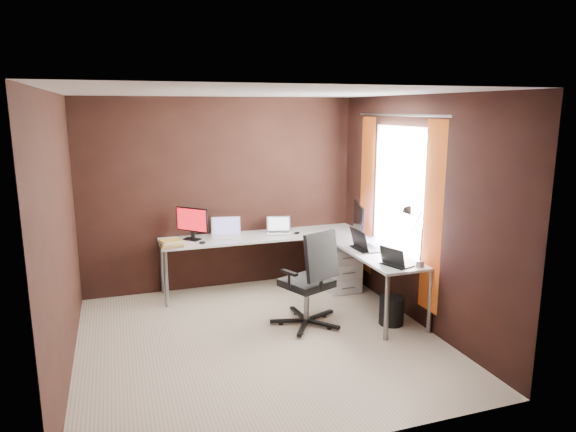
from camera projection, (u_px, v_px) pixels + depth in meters
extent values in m
cube|color=#C6AE9A|center=(260.00, 340.00, 5.32)|extent=(3.60, 3.60, 0.00)
cube|color=white|center=(257.00, 92.00, 4.80)|extent=(3.60, 3.60, 0.00)
cube|color=black|center=(222.00, 194.00, 6.73)|extent=(3.60, 0.00, 2.50)
cube|color=black|center=(331.00, 279.00, 3.39)|extent=(3.60, 0.00, 2.50)
cube|color=black|center=(60.00, 237.00, 4.49)|extent=(0.00, 3.60, 2.50)
cube|color=black|center=(416.00, 211.00, 5.63)|extent=(0.00, 3.60, 2.50)
cube|color=white|center=(400.00, 188.00, 5.90)|extent=(0.00, 1.00, 1.30)
cube|color=#C75617|center=(432.00, 218.00, 5.26)|extent=(0.01, 0.35, 2.00)
cube|color=#C75617|center=(367.00, 196.00, 6.61)|extent=(0.01, 0.35, 2.00)
cylinder|color=slate|center=(400.00, 115.00, 5.72)|extent=(0.02, 1.90, 0.02)
cube|color=silver|center=(263.00, 236.00, 6.71)|extent=(2.65, 0.60, 0.03)
cube|color=silver|center=(374.00, 252.00, 5.99)|extent=(0.60, 1.65, 0.03)
cylinder|color=slate|center=(166.00, 279.00, 6.14)|extent=(0.05, 0.05, 0.70)
cylinder|color=slate|center=(162.00, 267.00, 6.62)|extent=(0.05, 0.05, 0.70)
cylinder|color=slate|center=(387.00, 308.00, 5.25)|extent=(0.05, 0.05, 0.70)
cylinder|color=slate|center=(430.00, 302.00, 5.42)|extent=(0.05, 0.05, 0.70)
cylinder|color=slate|center=(344.00, 249.00, 7.43)|extent=(0.05, 0.05, 0.70)
cube|color=silver|center=(340.00, 267.00, 6.77)|extent=(0.42, 0.50, 0.60)
cube|color=black|center=(192.00, 239.00, 6.46)|extent=(0.24, 0.24, 0.01)
cube|color=black|center=(193.00, 235.00, 6.46)|extent=(0.05, 0.05, 0.09)
cube|color=black|center=(192.00, 220.00, 6.42)|extent=(0.35, 0.35, 0.30)
cube|color=red|center=(191.00, 220.00, 6.41)|extent=(0.31, 0.32, 0.27)
cube|color=black|center=(359.00, 242.00, 6.35)|extent=(0.20, 0.26, 0.01)
cube|color=black|center=(358.00, 237.00, 6.33)|extent=(0.04, 0.06, 0.10)
cube|color=black|center=(359.00, 218.00, 6.29)|extent=(0.20, 0.58, 0.37)
cube|color=#1B18C4|center=(360.00, 218.00, 6.29)|extent=(0.17, 0.54, 0.34)
cube|color=silver|center=(226.00, 237.00, 6.57)|extent=(0.42, 0.33, 0.02)
cube|color=silver|center=(226.00, 226.00, 6.64)|extent=(0.38, 0.14, 0.23)
cube|color=#6C61A1|center=(226.00, 226.00, 6.63)|extent=(0.33, 0.12, 0.20)
cube|color=silver|center=(279.00, 233.00, 6.78)|extent=(0.37, 0.30, 0.02)
cube|color=silver|center=(279.00, 224.00, 6.84)|extent=(0.33, 0.14, 0.20)
cube|color=silver|center=(279.00, 224.00, 6.83)|extent=(0.29, 0.12, 0.17)
cube|color=black|center=(367.00, 249.00, 6.02)|extent=(0.27, 0.38, 0.02)
cube|color=black|center=(359.00, 239.00, 5.96)|extent=(0.07, 0.38, 0.24)
cube|color=#172538|center=(360.00, 239.00, 5.97)|extent=(0.06, 0.34, 0.20)
cube|color=black|center=(397.00, 264.00, 5.42)|extent=(0.31, 0.36, 0.02)
cube|color=black|center=(392.00, 256.00, 5.35)|extent=(0.16, 0.31, 0.19)
cube|color=#CB4F6C|center=(392.00, 256.00, 5.35)|extent=(0.14, 0.27, 0.16)
cube|color=#90734D|center=(171.00, 246.00, 6.14)|extent=(0.28, 0.23, 0.03)
cube|color=gold|center=(171.00, 244.00, 6.13)|extent=(0.27, 0.23, 0.02)
cube|color=beige|center=(171.00, 242.00, 6.13)|extent=(0.29, 0.25, 0.02)
cube|color=gold|center=(171.00, 241.00, 6.12)|extent=(0.28, 0.24, 0.02)
ellipsoid|color=black|center=(202.00, 243.00, 6.25)|extent=(0.10, 0.07, 0.03)
ellipsoid|color=black|center=(297.00, 233.00, 6.75)|extent=(0.10, 0.08, 0.03)
cylinder|color=slate|center=(420.00, 264.00, 5.35)|extent=(0.09, 0.09, 0.07)
cylinder|color=slate|center=(421.00, 245.00, 5.31)|extent=(0.02, 0.02, 0.35)
cylinder|color=slate|center=(417.00, 222.00, 5.27)|extent=(0.02, 0.19, 0.26)
cone|color=slate|center=(409.00, 213.00, 5.30)|extent=(0.11, 0.14, 0.14)
cylinder|color=slate|center=(306.00, 302.00, 5.67)|extent=(0.06, 0.06, 0.39)
cube|color=black|center=(307.00, 283.00, 5.62)|extent=(0.61, 0.61, 0.08)
cube|color=black|center=(321.00, 256.00, 5.39)|extent=(0.44, 0.28, 0.51)
cylinder|color=black|center=(391.00, 310.00, 5.69)|extent=(0.33, 0.33, 0.31)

